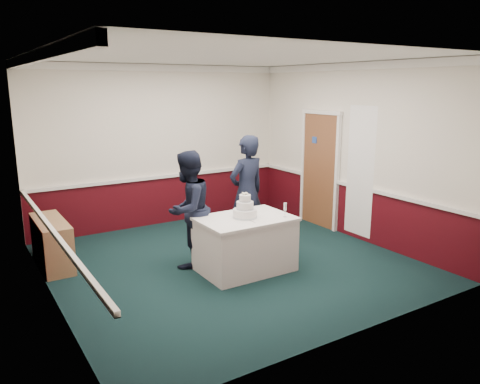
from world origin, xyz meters
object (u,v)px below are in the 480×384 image
champagne_flute (285,207)px  person_man (188,209)px  person_woman (247,192)px  cake_knife (251,221)px  cake_table (245,243)px  wedding_cake (245,210)px  sideboard (52,243)px

champagne_flute → person_man: (-1.10, 0.89, -0.07)m
person_woman → cake_knife: bearing=52.3°
cake_table → wedding_cake: wedding_cake is taller
sideboard → cake_knife: size_ratio=5.45×
cake_table → person_woman: (0.58, 0.84, 0.53)m
cake_table → person_woman: bearing=55.7°
cake_table → champagne_flute: 0.78m
wedding_cake → person_woman: bearing=55.7°
sideboard → person_man: bearing=-31.3°
wedding_cake → cake_knife: size_ratio=1.65×
champagne_flute → cake_table: bearing=150.8°
person_man → wedding_cake: bearing=102.5°
wedding_cake → cake_knife: 0.23m
person_man → cake_knife: bearing=93.1°
person_man → champagne_flute: bearing=109.0°
person_woman → person_man: bearing=3.9°
sideboard → wedding_cake: (2.32, -1.65, 0.55)m
wedding_cake → cake_table: bearing=-90.0°
cake_table → champagne_flute: (0.50, -0.28, 0.53)m
cake_knife → champagne_flute: size_ratio=1.07×
champagne_flute → sideboard: bearing=145.6°
sideboard → cake_knife: cake_knife is taller
cake_table → person_woman: 1.15m
wedding_cake → person_man: size_ratio=0.21×
champagne_flute → person_woman: size_ratio=0.11×
cake_table → sideboard: bearing=144.5°
sideboard → champagne_flute: champagne_flute is taller
cake_knife → person_woman: bearing=59.1°
cake_table → champagne_flute: champagne_flute is taller
sideboard → cake_table: (2.32, -1.65, 0.05)m
cake_knife → wedding_cake: bearing=80.7°
champagne_flute → person_man: 1.41m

